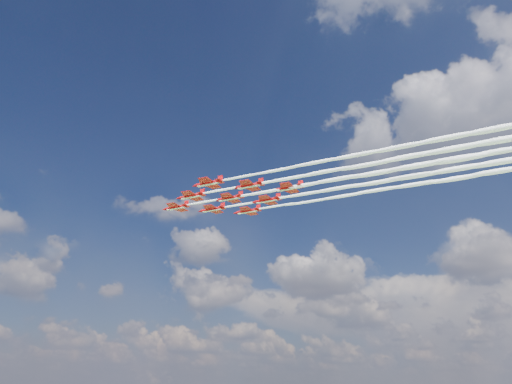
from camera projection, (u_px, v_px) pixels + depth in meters
jet_lead at (316, 183)px, 146.80m from camera, size 102.54×27.13×2.58m
jet_row2_port at (343, 169)px, 137.29m from camera, size 102.54×27.13×2.58m
jet_row2_starb at (355, 186)px, 148.50m from camera, size 102.54×27.13×2.58m
jet_row3_port at (374, 152)px, 127.78m from camera, size 102.54×27.13×2.58m
jet_row3_centre at (385, 171)px, 138.99m from camera, size 102.54×27.13×2.58m
jet_row3_starb at (394, 188)px, 150.20m from camera, size 102.54×27.13×2.58m
jet_row4_port at (418, 155)px, 129.49m from camera, size 102.54×27.13×2.58m
jet_row4_starb at (425, 174)px, 140.70m from camera, size 102.54×27.13×2.58m
jet_tail at (461, 158)px, 131.19m from camera, size 102.54×27.13×2.58m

